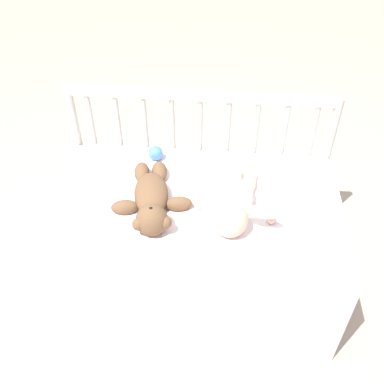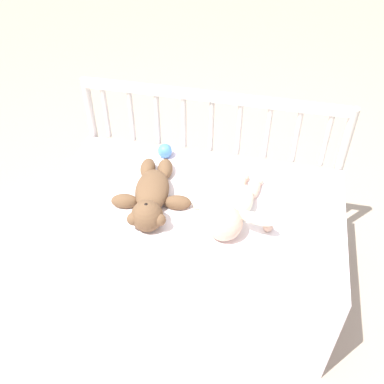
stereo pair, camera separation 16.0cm
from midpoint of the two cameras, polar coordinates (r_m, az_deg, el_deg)
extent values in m
plane|color=tan|center=(1.99, -2.34, -11.60)|extent=(12.00, 12.00, 0.00)
cube|color=silver|center=(1.81, -2.54, -7.10)|extent=(1.15, 0.68, 0.47)
cylinder|color=beige|center=(2.11, -16.60, 4.23)|extent=(0.04, 0.04, 0.75)
cylinder|color=beige|center=(2.00, 14.77, 2.46)|extent=(0.04, 0.04, 0.75)
cube|color=beige|center=(1.78, -1.49, 12.63)|extent=(1.12, 0.03, 0.04)
cylinder|color=beige|center=(1.96, -15.65, 9.19)|extent=(0.02, 0.02, 0.25)
cylinder|color=beige|center=(1.93, -12.25, 9.15)|extent=(0.02, 0.02, 0.25)
cylinder|color=beige|center=(1.89, -8.73, 9.07)|extent=(0.02, 0.02, 0.25)
cylinder|color=beige|center=(1.87, -5.11, 8.95)|extent=(0.02, 0.02, 0.25)
cylinder|color=beige|center=(1.85, -1.41, 8.80)|extent=(0.02, 0.02, 0.25)
cylinder|color=beige|center=(1.85, 2.33, 8.60)|extent=(0.02, 0.02, 0.25)
cylinder|color=beige|center=(1.84, 6.09, 8.37)|extent=(0.02, 0.02, 0.25)
cylinder|color=beige|center=(1.85, 9.83, 8.11)|extent=(0.02, 0.02, 0.25)
cylinder|color=beige|center=(1.87, 13.52, 7.81)|extent=(0.02, 0.02, 0.25)
cube|color=white|center=(1.64, -2.52, -1.74)|extent=(0.83, 0.50, 0.01)
ellipsoid|color=brown|center=(1.63, -8.27, -0.30)|extent=(0.17, 0.25, 0.09)
sphere|color=brown|center=(1.51, -8.42, -3.84)|extent=(0.12, 0.12, 0.12)
sphere|color=beige|center=(1.49, -8.54, -2.98)|extent=(0.05, 0.05, 0.05)
sphere|color=black|center=(1.48, -8.61, -2.42)|extent=(0.02, 0.02, 0.02)
sphere|color=brown|center=(1.49, -6.68, -4.21)|extent=(0.05, 0.05, 0.05)
sphere|color=brown|center=(1.50, -10.20, -4.40)|extent=(0.05, 0.05, 0.05)
ellipsoid|color=brown|center=(1.60, -4.67, -1.71)|extent=(0.11, 0.07, 0.06)
ellipsoid|color=brown|center=(1.62, -11.79, -2.12)|extent=(0.11, 0.07, 0.06)
ellipsoid|color=brown|center=(1.75, -6.98, 2.63)|extent=(0.08, 0.12, 0.06)
ellipsoid|color=brown|center=(1.76, -9.29, 2.49)|extent=(0.08, 0.12, 0.06)
ellipsoid|color=#EAEACC|center=(1.59, 3.24, -0.90)|extent=(0.15, 0.20, 0.10)
sphere|color=beige|center=(1.49, 2.01, -3.80)|extent=(0.13, 0.13, 0.13)
ellipsoid|color=#EAEACC|center=(1.49, 6.07, -2.84)|extent=(0.14, 0.07, 0.04)
ellipsoid|color=#EAEACC|center=(1.60, -0.56, -1.98)|extent=(0.14, 0.07, 0.04)
sphere|color=beige|center=(1.56, 7.66, -3.78)|extent=(0.04, 0.04, 0.04)
sphere|color=beige|center=(1.61, -1.98, -1.86)|extent=(0.04, 0.04, 0.04)
ellipsoid|color=beige|center=(1.69, 5.08, 0.72)|extent=(0.07, 0.14, 0.05)
ellipsoid|color=beige|center=(1.70, 3.17, 1.08)|extent=(0.07, 0.14, 0.05)
sphere|color=beige|center=(1.74, 5.55, 2.01)|extent=(0.04, 0.04, 0.04)
sphere|color=beige|center=(1.75, 3.69, 2.36)|extent=(0.04, 0.04, 0.04)
sphere|color=#4C8CDB|center=(1.86, -7.36, 5.04)|extent=(0.06, 0.06, 0.06)
camera|label=1|loc=(0.08, -92.87, -2.50)|focal=40.00mm
camera|label=2|loc=(0.08, 87.13, 2.50)|focal=40.00mm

